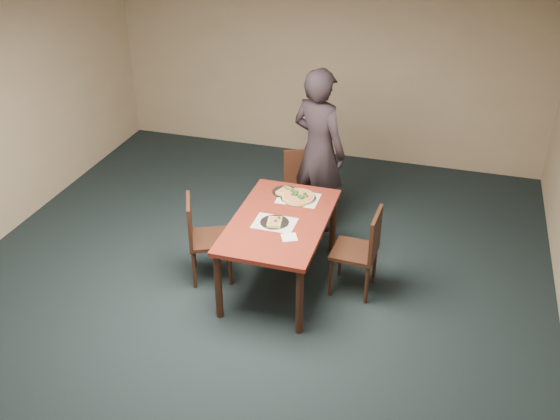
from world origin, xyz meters
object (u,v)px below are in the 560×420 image
(slice_plate_near, at_px, (275,222))
(slice_plate_far, at_px, (285,191))
(pizza_pan, at_px, (298,196))
(chair_right, at_px, (363,247))
(diner, at_px, (319,150))
(dining_table, at_px, (280,227))
(chair_left, at_px, (202,234))
(chair_far, at_px, (303,185))

(slice_plate_near, distance_m, slice_plate_far, 0.62)
(pizza_pan, xyz_separation_m, slice_plate_near, (-0.09, -0.53, -0.01))
(pizza_pan, height_order, slice_plate_far, pizza_pan)
(chair_right, relative_size, diner, 0.48)
(dining_table, relative_size, chair_left, 1.65)
(chair_left, distance_m, slice_plate_far, 0.98)
(dining_table, distance_m, diner, 1.27)
(chair_right, height_order, slice_plate_near, chair_right)
(dining_table, distance_m, chair_right, 0.83)
(chair_far, height_order, pizza_pan, chair_far)
(slice_plate_far, bearing_deg, slice_plate_near, -83.22)
(chair_right, bearing_deg, slice_plate_near, -74.92)
(slice_plate_far, bearing_deg, chair_right, -25.80)
(chair_right, bearing_deg, dining_table, -80.68)
(pizza_pan, bearing_deg, slice_plate_near, -99.42)
(chair_left, bearing_deg, dining_table, -104.35)
(chair_left, relative_size, slice_plate_far, 3.25)
(slice_plate_far, bearing_deg, chair_far, 87.83)
(dining_table, xyz_separation_m, slice_plate_near, (-0.03, -0.09, 0.11))
(slice_plate_near, bearing_deg, chair_right, 12.14)
(chair_right, xyz_separation_m, diner, (-0.73, 1.15, 0.43))
(diner, bearing_deg, chair_far, 47.14)
(pizza_pan, bearing_deg, slice_plate_far, 151.69)
(chair_far, relative_size, chair_left, 1.00)
(dining_table, distance_m, chair_far, 1.18)
(diner, height_order, slice_plate_far, diner)
(slice_plate_near, xyz_separation_m, slice_plate_far, (-0.07, 0.62, -0.00))
(chair_right, height_order, pizza_pan, chair_right)
(dining_table, height_order, pizza_pan, pizza_pan)
(chair_far, bearing_deg, slice_plate_far, -116.02)
(chair_far, distance_m, chair_left, 1.48)
(diner, bearing_deg, slice_plate_near, 110.10)
(chair_far, relative_size, chair_right, 1.00)
(pizza_pan, bearing_deg, chair_left, -145.28)
(chair_far, bearing_deg, chair_right, -74.58)
(diner, bearing_deg, chair_right, 147.15)
(slice_plate_far, bearing_deg, diner, 75.69)
(chair_far, relative_size, slice_plate_near, 3.25)
(chair_right, distance_m, diner, 1.43)
(slice_plate_far, bearing_deg, dining_table, -79.29)
(slice_plate_near, bearing_deg, chair_far, 92.24)
(chair_left, relative_size, diner, 0.48)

